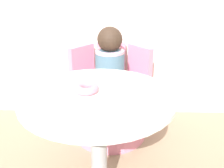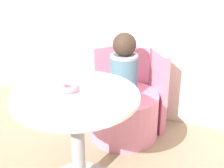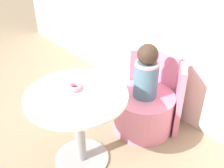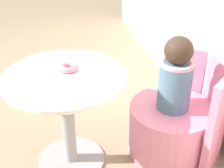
# 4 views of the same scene
# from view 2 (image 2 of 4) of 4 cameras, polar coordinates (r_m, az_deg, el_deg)

# --- Properties ---
(round_table) EXTENTS (0.78, 0.78, 0.70)m
(round_table) POSITION_cam_2_polar(r_m,az_deg,el_deg) (1.98, -6.46, -7.06)
(round_table) COLOR #99999E
(round_table) RESTS_ON ground_plane
(tub_chair) EXTENTS (0.59, 0.59, 0.39)m
(tub_chair) POSITION_cam_2_polar(r_m,az_deg,el_deg) (2.68, 2.07, -5.61)
(tub_chair) COLOR pink
(tub_chair) RESTS_ON ground_plane
(booth_backrest) EXTENTS (0.69, 0.25, 0.71)m
(booth_backrest) POSITION_cam_2_polar(r_m,az_deg,el_deg) (2.81, 3.91, -0.43)
(booth_backrest) COLOR pink
(booth_backrest) RESTS_ON ground_plane
(child_figure) EXTENTS (0.23, 0.23, 0.52)m
(child_figure) POSITION_cam_2_polar(r_m,az_deg,el_deg) (2.49, 2.22, 3.27)
(child_figure) COLOR slate
(child_figure) RESTS_ON tub_chair
(donut) EXTENTS (0.13, 0.13, 0.04)m
(donut) POSITION_cam_2_polar(r_m,az_deg,el_deg) (1.93, -7.81, -0.69)
(donut) COLOR pink
(donut) RESTS_ON round_table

